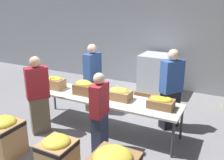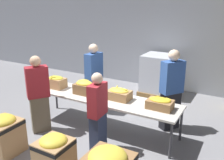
{
  "view_description": "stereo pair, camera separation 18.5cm",
  "coord_description": "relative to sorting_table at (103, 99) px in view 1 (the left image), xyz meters",
  "views": [
    {
      "loc": [
        2.45,
        -4.33,
        2.75
      ],
      "look_at": [
        0.12,
        0.22,
        1.1
      ],
      "focal_mm": 40.0,
      "sensor_mm": 36.0,
      "label": 1
    },
    {
      "loc": [
        2.62,
        -4.24,
        2.75
      ],
      "look_at": [
        0.12,
        0.22,
        1.1
      ],
      "focal_mm": 40.0,
      "sensor_mm": 36.0,
      "label": 2
    }
  ],
  "objects": [
    {
      "name": "banana_box_1",
      "position": [
        -0.45,
        -0.02,
        0.2
      ],
      "size": [
        0.43,
        0.32,
        0.31
      ],
      "color": "olive",
      "rests_on": "sorting_table"
    },
    {
      "name": "donation_bin_0",
      "position": [
        -1.13,
        -1.66,
        -0.32
      ],
      "size": [
        0.58,
        0.58,
        0.75
      ],
      "color": "tan",
      "rests_on": "ground_plane"
    },
    {
      "name": "banana_box_0",
      "position": [
        -1.26,
        -0.02,
        0.19
      ],
      "size": [
        0.44,
        0.32,
        0.31
      ],
      "color": "tan",
      "rests_on": "sorting_table"
    },
    {
      "name": "donation_bin_1",
      "position": [
        0.1,
        -1.66,
        -0.35
      ],
      "size": [
        0.53,
        0.53,
        0.69
      ],
      "color": "tan",
      "rests_on": "ground_plane"
    },
    {
      "name": "volunteer_3",
      "position": [
        -1.13,
        -0.73,
        0.12
      ],
      "size": [
        0.44,
        0.5,
        1.68
      ],
      "rotation": [
        0.0,
        0.0,
        0.95
      ],
      "color": "#6B604C",
      "rests_on": "ground_plane"
    },
    {
      "name": "ground_plane",
      "position": [
        0.0,
        0.0,
        -0.72
      ],
      "size": [
        30.0,
        30.0,
        0.0
      ],
      "primitive_type": "plane",
      "color": "gray"
    },
    {
      "name": "sorting_table",
      "position": [
        0.0,
        0.0,
        0.0
      ],
      "size": [
        3.38,
        0.82,
        0.76
      ],
      "color": "beige",
      "rests_on": "ground_plane"
    },
    {
      "name": "banana_box_2",
      "position": [
        0.37,
        0.06,
        0.16
      ],
      "size": [
        0.48,
        0.33,
        0.26
      ],
      "color": "#A37A4C",
      "rests_on": "sorting_table"
    },
    {
      "name": "pallet_stack_0",
      "position": [
        0.33,
        2.68,
        -0.12
      ],
      "size": [
        0.97,
        0.97,
        1.21
      ],
      "color": "olive",
      "rests_on": "ground_plane"
    },
    {
      "name": "banana_box_3",
      "position": [
        1.27,
        0.03,
        0.15
      ],
      "size": [
        0.49,
        0.33,
        0.22
      ],
      "color": "olive",
      "rests_on": "sorting_table"
    },
    {
      "name": "volunteer_0",
      "position": [
        -0.73,
        0.79,
        0.14
      ],
      "size": [
        0.29,
        0.49,
        1.73
      ],
      "rotation": [
        0.0,
        0.0,
        -1.69
      ],
      "color": "#6B604C",
      "rests_on": "ground_plane"
    },
    {
      "name": "volunteer_1",
      "position": [
        0.35,
        -0.74,
        0.05
      ],
      "size": [
        0.23,
        0.42,
        1.54
      ],
      "rotation": [
        0.0,
        0.0,
        1.62
      ],
      "color": "#2D3856",
      "rests_on": "ground_plane"
    },
    {
      "name": "wall_back",
      "position": [
        0.0,
        3.35,
        1.28
      ],
      "size": [
        16.0,
        0.08,
        4.0
      ],
      "color": "#9399A3",
      "rests_on": "ground_plane"
    },
    {
      "name": "volunteer_2",
      "position": [
        1.27,
        0.77,
        0.17
      ],
      "size": [
        0.47,
        0.53,
        1.78
      ],
      "rotation": [
        0.0,
        0.0,
        -2.19
      ],
      "color": "black",
      "rests_on": "ground_plane"
    }
  ]
}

